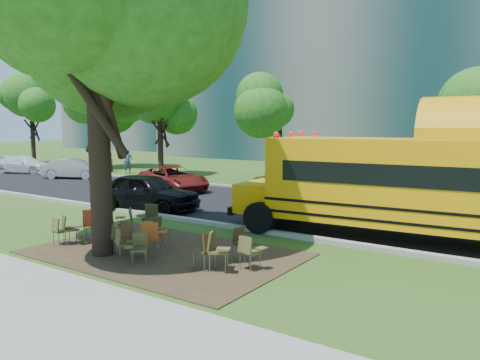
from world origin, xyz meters
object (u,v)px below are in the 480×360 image
Objects in this scene: main_tree at (95,20)px; bg_car_red at (173,179)px; school_bus at (460,186)px; chair_5 at (139,246)px; bg_car_silver at (74,169)px; chair_3 at (108,232)px; chair_11 at (152,235)px; chair_12 at (242,240)px; chair_15 at (150,215)px; chair_13 at (249,249)px; pedestrian_b at (107,159)px; chair_9 at (126,220)px; chair_6 at (207,246)px; pedestrian_a at (128,162)px; chair_2 at (108,235)px; black_car at (147,192)px; chair_8 at (92,221)px; bg_car_white at (24,165)px; chair_10 at (160,227)px; chair_7 at (216,247)px; chair_1 at (69,227)px; chair_0 at (60,228)px; chair_14 at (123,241)px; chair_4 at (131,234)px.

bg_car_red is (-6.61, 10.00, -5.36)m from main_tree.
school_bus is at bearing 38.87° from main_tree.
bg_car_silver reaches higher than chair_5.
chair_3 is 1.72m from chair_5.
chair_12 is (2.07, 1.05, -0.06)m from chair_11.
chair_5 is 0.89× the size of chair_15.
chair_11 reaches higher than chair_13.
pedestrian_b is at bearing 4.41° from chair_3.
chair_9 is (-0.73, 1.31, 0.02)m from chair_3.
chair_5 is (1.45, -0.10, -5.50)m from main_tree.
chair_6 is (3.24, 0.19, 0.04)m from chair_3.
bg_car_red is 2.73× the size of pedestrian_a.
chair_2 is at bearing -158.39° from chair_13.
chair_11 is 0.57× the size of pedestrian_a.
black_car is 0.96× the size of bg_car_red.
chair_8 is (-1.48, 0.85, -5.40)m from main_tree.
bg_car_white is (-20.41, 8.08, 0.06)m from chair_15.
chair_6 is at bearing -30.62° from chair_11.
bg_car_white is (-22.50, 10.06, 0.03)m from chair_11.
chair_13 is at bearing 75.27° from chair_10.
school_bus is at bearing -125.78° from bg_car_silver.
chair_11 is (-2.08, 0.02, 0.00)m from chair_7.
bg_car_red reaches higher than chair_1.
pedestrian_b reaches higher than chair_2.
black_car is 16.18m from pedestrian_b.
bg_car_red is at bearing 46.33° from pedestrian_b.
bg_car_red is (-7.84, 9.42, 0.05)m from chair_11.
main_tree is 10.05× the size of chair_8.
school_bus is 13.82× the size of chair_15.
bg_car_white is at bearing 158.04° from chair_0.
black_car reaches higher than chair_9.
chair_1 is 5.13m from chair_12.
chair_14 is (0.73, -0.15, -0.03)m from chair_2.
chair_14 is (0.44, -1.76, 0.03)m from chair_10.
main_tree is 10.64× the size of chair_9.
chair_2 reaches higher than chair_14.
chair_8 is 1.06× the size of chair_9.
chair_3 is at bearing 91.33° from chair_2.
chair_4 and chair_6 have the same top height.
bg_car_silver is (-15.28, 10.13, 0.10)m from chair_3.
bg_car_white reaches higher than chair_6.
chair_9 is (0.86, 1.70, 0.06)m from chair_0.
chair_4 is 2.72m from chair_7.
chair_3 reaches higher than chair_12.
chair_15 is (0.08, 0.89, -0.00)m from chair_9.
chair_4 is at bearing -13.03° from chair_2.
chair_0 is (-9.36, -6.13, -1.24)m from school_bus.
chair_3 is 0.96× the size of chair_15.
black_car is at bearing 72.03° from chair_8.
bg_car_silver is at bearing 100.35° from chair_8.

